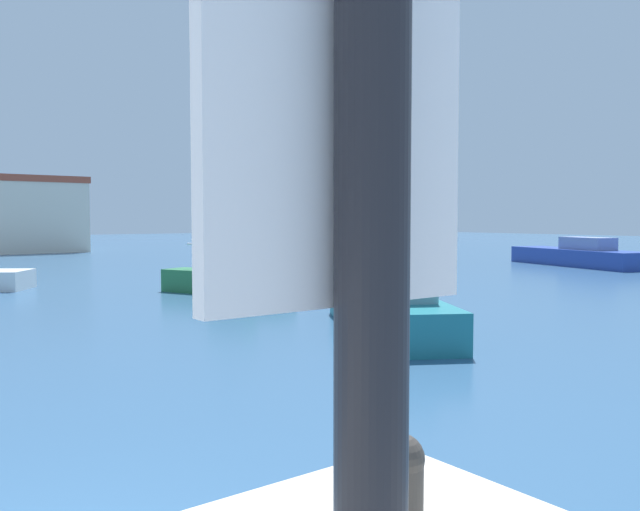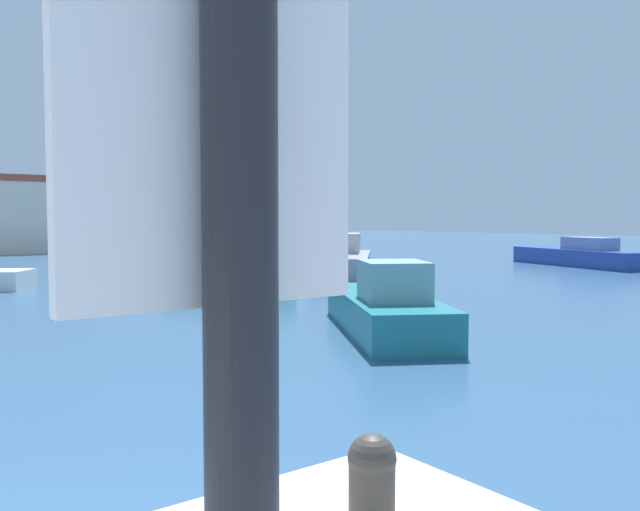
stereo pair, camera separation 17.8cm
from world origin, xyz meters
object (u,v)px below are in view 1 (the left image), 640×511
Objects in this scene: mooring_bollard at (400,479)px; sailboat_green_behind_lamppost at (228,277)px; motorboat_teal_distant_east at (389,308)px; motorboat_blue_distant_north at (578,256)px; sailboat_grey_center_channel at (342,260)px.

sailboat_green_behind_lamppost is at bearing 63.25° from mooring_bollard.
motorboat_teal_distant_east is 0.70× the size of motorboat_blue_distant_north.
sailboat_grey_center_channel is 15.74m from motorboat_teal_distant_east.
sailboat_grey_center_channel is 14.17m from motorboat_blue_distant_north.
mooring_bollard is 35.15m from motorboat_blue_distant_north.
mooring_bollard is at bearing -150.58° from motorboat_blue_distant_north.
mooring_bollard is at bearing -116.75° from sailboat_green_behind_lamppost.
mooring_bollard is at bearing -133.32° from motorboat_teal_distant_east.
mooring_bollard is 0.06× the size of motorboat_blue_distant_north.
motorboat_teal_distant_east is at bearing -95.59° from sailboat_green_behind_lamppost.
sailboat_grey_center_channel is 1.47× the size of sailboat_green_behind_lamppost.
motorboat_teal_distant_east reaches higher than mooring_bollard.
motorboat_blue_distant_north is (21.89, -0.04, -0.01)m from sailboat_green_behind_lamppost.
motorboat_teal_distant_east is 9.03m from sailboat_green_behind_lamppost.
sailboat_green_behind_lamppost is 0.76× the size of motorboat_blue_distant_north.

